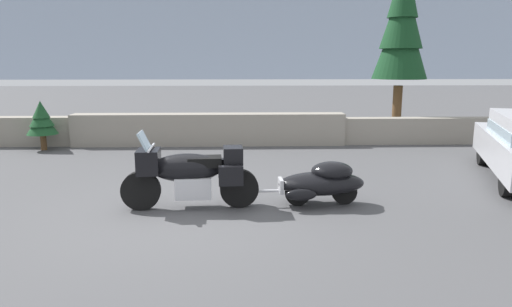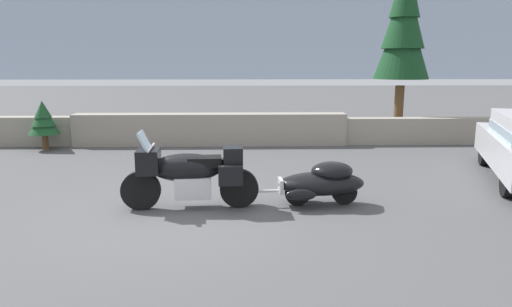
# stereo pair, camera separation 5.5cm
# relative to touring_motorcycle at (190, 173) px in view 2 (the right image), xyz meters

# --- Properties ---
(ground_plane) EXTENTS (80.00, 80.00, 0.00)m
(ground_plane) POSITION_rel_touring_motorcycle_xyz_m (-0.08, -0.24, -0.62)
(ground_plane) COLOR #4C4C4F
(stone_guard_wall) EXTENTS (24.00, 0.62, 0.94)m
(stone_guard_wall) POSITION_rel_touring_motorcycle_xyz_m (-0.39, 6.08, -0.19)
(stone_guard_wall) COLOR gray
(stone_guard_wall) RESTS_ON ground
(distant_ridgeline) EXTENTS (240.00, 80.00, 16.00)m
(distant_ridgeline) POSITION_rel_touring_motorcycle_xyz_m (-0.08, 96.08, 7.38)
(distant_ridgeline) COLOR #99A8BF
(distant_ridgeline) RESTS_ON ground
(touring_motorcycle) EXTENTS (2.31, 0.82, 1.33)m
(touring_motorcycle) POSITION_rel_touring_motorcycle_xyz_m (0.00, 0.00, 0.00)
(touring_motorcycle) COLOR black
(touring_motorcycle) RESTS_ON ground
(car_shaped_trailer) EXTENTS (2.22, 0.81, 0.76)m
(car_shaped_trailer) POSITION_rel_touring_motorcycle_xyz_m (2.26, 0.13, -0.21)
(car_shaped_trailer) COLOR black
(car_shaped_trailer) RESTS_ON ground
(pine_tree_tall) EXTENTS (1.75, 1.75, 5.79)m
(pine_tree_tall) POSITION_rel_touring_motorcycle_xyz_m (6.01, 7.53, 3.00)
(pine_tree_tall) COLOR brown
(pine_tree_tall) RESTS_ON ground
(pine_sapling_near) EXTENTS (0.85, 0.85, 1.38)m
(pine_sapling_near) POSITION_rel_touring_motorcycle_xyz_m (-4.69, 5.41, 0.24)
(pine_sapling_near) COLOR brown
(pine_sapling_near) RESTS_ON ground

